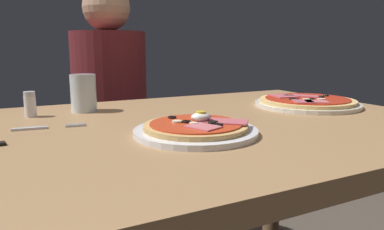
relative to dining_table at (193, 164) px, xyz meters
The scene contains 7 objects.
dining_table is the anchor object (origin of this frame).
pizza_foreground 0.17m from the dining_table, 113.64° to the right, with size 0.26×0.26×0.05m.
pizza_across_left 0.45m from the dining_table, ahead, with size 0.32×0.32×0.03m.
water_glass_near 0.37m from the dining_table, 127.33° to the left, with size 0.07×0.07×0.11m.
fork 0.36m from the dining_table, 164.95° to the left, with size 0.16×0.03×0.00m.
salt_shaker 0.45m from the dining_table, 144.03° to the left, with size 0.03×0.03×0.07m.
diner_person 0.80m from the dining_table, 90.34° to the left, with size 0.32×0.32×1.18m.
Camera 1 is at (-0.39, -0.76, 0.91)m, focal length 33.49 mm.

